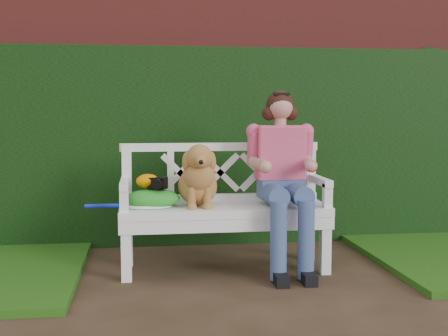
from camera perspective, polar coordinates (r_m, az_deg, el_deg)
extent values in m
plane|color=#2E2013|center=(3.73, 2.80, -12.69)|extent=(60.00, 60.00, 0.00)
cube|color=maroon|center=(5.42, -0.82, 4.84)|extent=(10.00, 0.30, 2.20)
cube|color=#14410E|center=(5.21, -0.52, 2.06)|extent=(10.00, 0.18, 1.70)
cube|color=black|center=(4.26, -6.36, -1.43)|extent=(0.15, 0.13, 0.08)
ellipsoid|color=orange|center=(4.28, -7.28, -1.26)|extent=(0.19, 0.16, 0.10)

